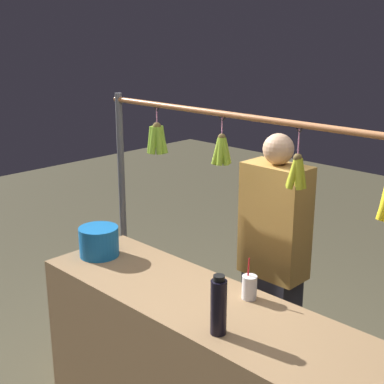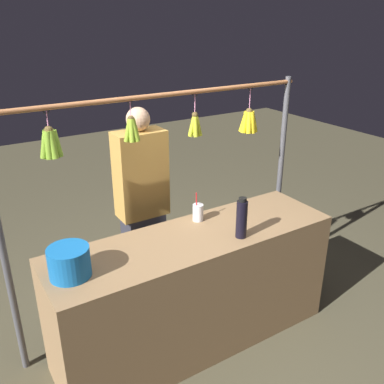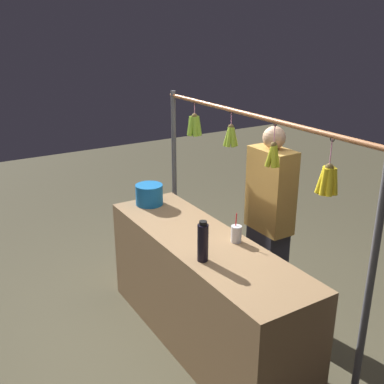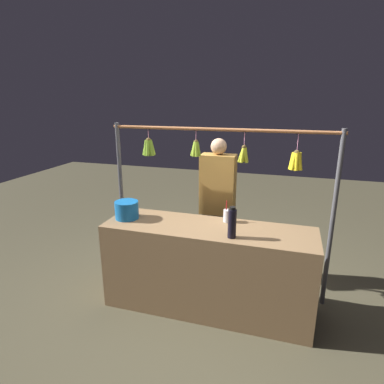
# 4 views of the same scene
# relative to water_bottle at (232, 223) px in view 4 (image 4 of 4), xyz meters

# --- Properties ---
(ground_plane) EXTENTS (12.00, 12.00, 0.00)m
(ground_plane) POSITION_rel_water_bottle_xyz_m (0.25, -0.17, -0.99)
(ground_plane) COLOR #4B4632
(market_counter) EXTENTS (1.97, 0.58, 0.86)m
(market_counter) POSITION_rel_water_bottle_xyz_m (0.25, -0.17, -0.56)
(market_counter) COLOR olive
(market_counter) RESTS_ON ground
(display_rack) EXTENTS (2.27, 0.14, 1.75)m
(display_rack) POSITION_rel_water_bottle_xyz_m (0.25, -0.56, 0.26)
(display_rack) COLOR #4C4C51
(display_rack) RESTS_ON ground
(water_bottle) EXTENTS (0.07, 0.07, 0.28)m
(water_bottle) POSITION_rel_water_bottle_xyz_m (0.00, 0.00, 0.00)
(water_bottle) COLOR black
(water_bottle) RESTS_ON market_counter
(blue_bucket) EXTENTS (0.23, 0.23, 0.17)m
(blue_bucket) POSITION_rel_water_bottle_xyz_m (1.08, -0.15, -0.05)
(blue_bucket) COLOR #1663AE
(blue_bucket) RESTS_ON market_counter
(drink_cup) EXTENTS (0.08, 0.08, 0.21)m
(drink_cup) POSITION_rel_water_bottle_xyz_m (0.11, -0.35, -0.07)
(drink_cup) COLOR silver
(drink_cup) RESTS_ON market_counter
(vendor_person) EXTENTS (0.38, 0.21, 1.60)m
(vendor_person) POSITION_rel_water_bottle_xyz_m (0.31, -0.83, -0.20)
(vendor_person) COLOR #2D2D38
(vendor_person) RESTS_ON ground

